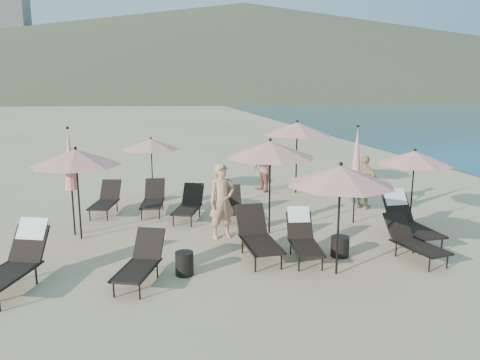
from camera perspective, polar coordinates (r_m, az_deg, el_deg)
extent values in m
plane|color=#D6BA8C|center=(10.25, 7.77, -9.78)|extent=(800.00, 800.00, 0.00)
cone|color=brown|center=(316.30, 0.50, 15.90)|extent=(690.00, 690.00, 55.00)
cone|color=brown|center=(390.37, 19.09, 12.77)|extent=(280.00, 280.00, 32.00)
cube|color=beige|center=(263.44, -26.68, 14.81)|extent=(22.00, 18.00, 48.00)
cube|color=beige|center=(322.11, -19.08, 13.69)|extent=(18.00, 16.00, 38.00)
cube|color=black|center=(9.43, -26.96, -10.47)|extent=(1.04, 1.43, 0.05)
cube|color=black|center=(10.00, -24.33, -7.09)|extent=(0.78, 0.67, 0.66)
cylinder|color=black|center=(10.08, -26.34, -10.18)|extent=(0.04, 0.04, 0.36)
cylinder|color=black|center=(9.79, -23.60, -10.58)|extent=(0.04, 0.04, 0.36)
cube|color=black|center=(9.29, -25.12, -10.55)|extent=(0.51, 1.38, 0.04)
cube|color=white|center=(10.05, -23.98, -5.46)|extent=(0.64, 0.47, 0.40)
cube|color=black|center=(9.02, -12.58, -10.79)|extent=(0.92, 1.24, 0.05)
cube|color=black|center=(9.57, -11.03, -7.64)|extent=(0.68, 0.59, 0.57)
cylinder|color=black|center=(8.78, -15.15, -12.73)|extent=(0.03, 0.03, 0.31)
cylinder|color=black|center=(9.59, -12.82, -10.50)|extent=(0.03, 0.03, 0.31)
cylinder|color=black|center=(8.61, -12.14, -13.10)|extent=(0.03, 0.03, 0.31)
cylinder|color=black|center=(9.43, -10.05, -10.77)|extent=(0.03, 0.03, 0.31)
cube|color=black|center=(9.15, -14.12, -10.45)|extent=(0.46, 1.19, 0.04)
cube|color=black|center=(8.96, -10.79, -10.79)|extent=(0.46, 1.19, 0.04)
cube|color=black|center=(10.02, 2.62, -7.91)|extent=(0.71, 1.30, 0.05)
cube|color=black|center=(10.71, 1.36, -4.86)|extent=(0.68, 0.51, 0.65)
cylinder|color=black|center=(9.54, 1.89, -10.15)|extent=(0.04, 0.04, 0.36)
cylinder|color=black|center=(10.53, 0.30, -8.02)|extent=(0.04, 0.04, 0.36)
cylinder|color=black|center=(9.70, 5.08, -9.84)|extent=(0.04, 0.04, 0.36)
cylinder|color=black|center=(10.67, 3.19, -7.78)|extent=(0.04, 0.04, 0.36)
cube|color=black|center=(9.99, 0.77, -7.90)|extent=(0.11, 1.43, 0.04)
cube|color=black|center=(10.16, 4.27, -7.60)|extent=(0.11, 1.43, 0.04)
cube|color=black|center=(10.07, 8.06, -8.23)|extent=(0.70, 1.16, 0.05)
cube|color=black|center=(10.67, 7.26, -5.52)|extent=(0.62, 0.48, 0.57)
cylinder|color=black|center=(9.66, 7.20, -10.13)|extent=(0.03, 0.03, 0.31)
cylinder|color=black|center=(10.53, 6.19, -8.24)|extent=(0.03, 0.03, 0.31)
cylinder|color=black|center=(9.76, 10.00, -9.98)|extent=(0.03, 0.03, 0.31)
cylinder|color=black|center=(10.62, 8.75, -8.13)|extent=(0.03, 0.03, 0.31)
cube|color=black|center=(10.05, 6.45, -8.16)|extent=(0.19, 1.24, 0.04)
cube|color=black|center=(10.17, 9.54, -8.02)|extent=(0.19, 1.24, 0.04)
cube|color=white|center=(10.73, 7.16, -4.20)|extent=(0.52, 0.32, 0.34)
cube|color=black|center=(10.69, 21.30, -7.72)|extent=(0.80, 1.22, 0.05)
cube|color=black|center=(11.12, 18.69, -5.30)|extent=(0.65, 0.54, 0.58)
cylinder|color=black|center=(10.28, 22.09, -9.55)|extent=(0.03, 0.03, 0.32)
cylinder|color=black|center=(10.92, 18.49, -8.04)|extent=(0.03, 0.03, 0.32)
cylinder|color=black|center=(10.61, 23.95, -9.03)|extent=(0.03, 0.03, 0.32)
cylinder|color=black|center=(11.23, 20.35, -7.62)|extent=(0.03, 0.03, 0.32)
cube|color=black|center=(10.53, 20.03, -7.86)|extent=(0.31, 1.24, 0.04)
cube|color=black|center=(10.91, 22.18, -7.35)|extent=(0.31, 1.24, 0.04)
cube|color=black|center=(11.70, 20.81, -5.79)|extent=(0.72, 1.31, 0.05)
cube|color=black|center=(12.30, 18.66, -3.30)|extent=(0.68, 0.51, 0.66)
cylinder|color=black|center=(11.19, 21.11, -7.62)|extent=(0.04, 0.04, 0.36)
cylinder|color=black|center=(12.05, 18.14, -6.06)|extent=(0.04, 0.04, 0.36)
cylinder|color=black|center=(11.51, 23.38, -7.28)|extent=(0.04, 0.04, 0.36)
cylinder|color=black|center=(12.35, 20.33, -5.79)|extent=(0.04, 0.04, 0.36)
cube|color=black|center=(11.56, 19.35, -5.83)|extent=(0.11, 1.43, 0.04)
cube|color=black|center=(11.92, 21.93, -5.51)|extent=(0.11, 1.43, 0.04)
cube|color=white|center=(12.36, 18.36, -2.00)|extent=(0.59, 0.33, 0.40)
cube|color=black|center=(13.95, -16.32, -2.94)|extent=(0.81, 1.22, 0.05)
cube|color=black|center=(14.59, -15.50, -1.16)|extent=(0.66, 0.54, 0.58)
cylinder|color=black|center=(13.64, -17.84, -4.09)|extent=(0.03, 0.03, 0.32)
cylinder|color=black|center=(14.52, -16.61, -3.08)|extent=(0.03, 0.03, 0.32)
cylinder|color=black|center=(13.49, -15.89, -4.15)|extent=(0.03, 0.03, 0.32)
cylinder|color=black|center=(14.38, -14.77, -3.12)|extent=(0.03, 0.03, 0.32)
cube|color=black|center=(14.08, -17.35, -2.84)|extent=(0.31, 1.24, 0.04)
cube|color=black|center=(13.91, -15.16, -2.88)|extent=(0.31, 1.24, 0.04)
cube|color=black|center=(13.73, -10.65, -2.89)|extent=(0.73, 1.20, 0.05)
cube|color=black|center=(14.40, -10.33, -1.05)|extent=(0.64, 0.50, 0.59)
cylinder|color=black|center=(13.35, -11.92, -4.11)|extent=(0.03, 0.03, 0.32)
cylinder|color=black|center=(14.28, -11.37, -3.05)|extent=(0.03, 0.03, 0.32)
cylinder|color=black|center=(13.29, -9.81, -4.10)|extent=(0.03, 0.03, 0.32)
cylinder|color=black|center=(14.22, -9.40, -3.04)|extent=(0.03, 0.03, 0.32)
cube|color=black|center=(13.81, -11.80, -2.81)|extent=(0.20, 1.27, 0.04)
cube|color=black|center=(13.74, -9.45, -2.79)|extent=(0.20, 1.27, 0.04)
cube|color=black|center=(12.93, -6.53, -3.66)|extent=(0.93, 1.26, 0.05)
cube|color=black|center=(13.58, -5.75, -1.69)|extent=(0.69, 0.60, 0.58)
cylinder|color=black|center=(12.61, -8.15, -4.90)|extent=(0.03, 0.03, 0.32)
cylinder|color=black|center=(13.51, -6.99, -3.76)|extent=(0.03, 0.03, 0.32)
cylinder|color=black|center=(12.48, -5.97, -5.02)|extent=(0.03, 0.03, 0.32)
cylinder|color=black|center=(13.39, -4.96, -3.85)|extent=(0.03, 0.03, 0.32)
cube|color=black|center=(13.05, -7.69, -3.51)|extent=(0.46, 1.22, 0.04)
cube|color=black|center=(12.91, -5.26, -3.62)|extent=(0.46, 1.22, 0.04)
cube|color=black|center=(12.93, -0.86, -3.68)|extent=(0.67, 1.12, 0.04)
cube|color=black|center=(13.56, -1.05, -1.82)|extent=(0.59, 0.46, 0.55)
cylinder|color=black|center=(12.54, -1.79, -4.93)|extent=(0.03, 0.03, 0.30)
cylinder|color=black|center=(13.41, -1.97, -3.83)|extent=(0.03, 0.03, 0.30)
cylinder|color=black|center=(12.57, 0.32, -4.89)|extent=(0.03, 0.03, 0.30)
cylinder|color=black|center=(13.44, 0.00, -3.79)|extent=(0.03, 0.03, 0.30)
cube|color=black|center=(12.96, -2.05, -3.61)|extent=(0.17, 1.19, 0.04)
cube|color=black|center=(12.99, 0.30, -3.57)|extent=(0.17, 1.19, 0.04)
cylinder|color=black|center=(11.92, -19.07, -1.94)|extent=(0.04, 0.04, 2.12)
cone|color=#E29180|center=(11.74, -19.38, 2.61)|extent=(2.12, 2.12, 0.38)
sphere|color=black|center=(11.71, -19.45, 3.68)|extent=(0.08, 0.08, 0.08)
cylinder|color=black|center=(11.69, 3.63, -1.21)|extent=(0.05, 0.05, 2.26)
cone|color=#E29180|center=(11.51, 3.70, 3.75)|extent=(2.26, 2.26, 0.41)
sphere|color=black|center=(11.48, 3.71, 4.92)|extent=(0.09, 0.09, 0.09)
cylinder|color=black|center=(13.01, 20.24, -1.29)|extent=(0.04, 0.04, 1.95)
cone|color=#E29180|center=(12.85, 20.51, 2.56)|extent=(1.95, 1.95, 0.35)
sphere|color=black|center=(12.82, 20.57, 3.46)|extent=(0.07, 0.07, 0.07)
cylinder|color=black|center=(15.68, -10.67, 1.22)|extent=(0.04, 0.04, 1.89)
cone|color=#E29180|center=(15.55, -10.79, 4.32)|extent=(1.89, 1.89, 0.34)
sphere|color=black|center=(15.53, -10.82, 5.05)|extent=(0.07, 0.07, 0.07)
cylinder|color=black|center=(16.23, 6.89, 2.50)|extent=(0.05, 0.05, 2.35)
cone|color=#E29180|center=(16.10, 6.99, 6.24)|extent=(2.35, 2.35, 0.43)
sphere|color=black|center=(16.08, 7.01, 7.11)|extent=(0.09, 0.09, 0.09)
cylinder|color=black|center=(9.36, 11.90, -5.17)|extent=(0.04, 0.04, 2.11)
cone|color=#E29180|center=(9.14, 12.15, 0.56)|extent=(2.11, 2.11, 0.38)
sphere|color=black|center=(9.10, 12.21, 1.93)|extent=(0.08, 0.08, 0.08)
cylinder|color=black|center=(13.04, 13.74, -2.68)|extent=(0.04, 0.04, 1.15)
cone|color=#E29180|center=(12.79, 14.02, 2.99)|extent=(0.31, 0.31, 1.46)
sphere|color=black|center=(12.70, 14.19, 6.40)|extent=(0.07, 0.07, 0.07)
cylinder|color=black|center=(12.40, -19.63, -3.72)|extent=(0.04, 0.04, 1.17)
cone|color=#E29180|center=(12.13, -20.06, 2.34)|extent=(0.32, 0.32, 1.49)
sphere|color=black|center=(12.04, -20.31, 5.98)|extent=(0.07, 0.07, 0.07)
cylinder|color=black|center=(9.46, -6.79, -10.07)|extent=(0.37, 0.37, 0.47)
cylinder|color=black|center=(10.58, 12.08, -7.93)|extent=(0.40, 0.40, 0.45)
imported|color=tan|center=(11.39, -2.19, -2.61)|extent=(0.76, 0.59, 1.85)
imported|color=#9F5F52|center=(16.37, 2.72, 1.45)|extent=(0.82, 0.95, 1.68)
imported|color=tan|center=(14.58, 14.95, -0.27)|extent=(0.88, 1.01, 1.64)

